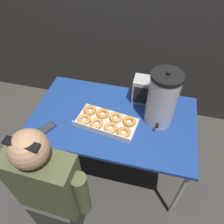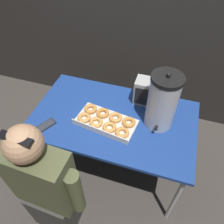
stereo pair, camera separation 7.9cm
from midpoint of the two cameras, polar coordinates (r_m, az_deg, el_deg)
ground_plane at (r=2.35m, az=-0.70°, el=-13.71°), size 12.00×12.00×0.00m
folding_table at (r=1.77m, az=-0.90°, el=-2.53°), size 1.29×0.77×0.75m
donut_box at (r=1.68m, az=-2.85°, el=-2.49°), size 0.49×0.31×0.05m
coffee_urn at (r=1.59m, az=11.58°, el=3.22°), size 0.22×0.25×0.47m
cell_phone at (r=1.74m, az=-18.26°, el=-4.29°), size 0.14×0.17×0.01m
space_heater at (r=1.81m, az=6.91°, el=5.66°), size 0.17×0.14×0.22m
person_seated at (r=1.66m, az=-17.14°, el=-19.48°), size 0.58×0.25×1.22m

